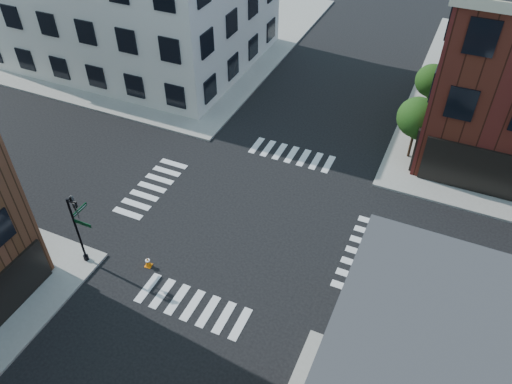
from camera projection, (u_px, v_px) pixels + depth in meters
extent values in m
plane|color=black|center=(250.00, 218.00, 30.18)|extent=(120.00, 120.00, 0.00)
cube|color=gray|center=(149.00, 29.00, 51.04)|extent=(30.00, 30.00, 0.15)
cylinder|color=black|center=(410.00, 147.00, 34.16)|extent=(0.18, 0.18, 1.47)
cylinder|color=black|center=(412.00, 138.00, 33.67)|extent=(0.12, 0.12, 1.47)
sphere|color=#15360E|center=(418.00, 117.00, 32.57)|extent=(2.69, 2.69, 2.69)
sphere|color=#15360E|center=(419.00, 126.00, 32.78)|extent=(1.85, 1.85, 1.85)
cylinder|color=black|center=(425.00, 106.00, 38.33)|extent=(0.18, 0.18, 1.33)
cylinder|color=black|center=(427.00, 98.00, 37.89)|extent=(0.12, 0.12, 1.33)
sphere|color=#15360E|center=(432.00, 80.00, 36.89)|extent=(2.43, 2.43, 2.43)
sphere|color=#15360E|center=(434.00, 88.00, 37.07)|extent=(1.67, 1.67, 1.67)
cylinder|color=black|center=(78.00, 232.00, 26.09)|extent=(0.12, 0.12, 4.60)
cylinder|color=black|center=(86.00, 257.00, 27.41)|extent=(0.28, 0.28, 0.30)
cube|color=#053819|center=(82.00, 223.00, 25.37)|extent=(1.10, 0.03, 0.22)
cube|color=#053819|center=(80.00, 210.00, 25.75)|extent=(0.03, 1.10, 0.22)
imported|color=black|center=(77.00, 210.00, 25.00)|extent=(0.22, 0.18, 1.10)
imported|color=black|center=(73.00, 205.00, 25.31)|extent=(0.18, 0.22, 1.10)
cube|color=silver|center=(504.00, 305.00, 22.50)|extent=(6.88, 3.62, 3.52)
cube|color=maroon|center=(506.00, 332.00, 21.47)|extent=(2.48, 0.34, 0.79)
cube|color=maroon|center=(502.00, 281.00, 23.54)|extent=(2.48, 0.34, 0.79)
cube|color=#ACACAE|center=(404.00, 291.00, 23.87)|extent=(2.58, 2.98, 2.27)
cube|color=black|center=(383.00, 281.00, 23.85)|extent=(0.37, 2.15, 1.02)
cube|color=black|center=(462.00, 321.00, 24.00)|extent=(9.15, 2.23, 0.28)
cylinder|color=black|center=(397.00, 326.00, 23.80)|extent=(1.17, 0.53, 1.13)
cylinder|color=black|center=(401.00, 288.00, 25.52)|extent=(1.17, 0.53, 1.13)
cylinder|color=black|center=(487.00, 348.00, 22.89)|extent=(1.17, 0.53, 1.13)
cylinder|color=black|center=(486.00, 307.00, 24.61)|extent=(1.17, 0.53, 1.13)
cube|color=orange|center=(149.00, 266.00, 27.34)|extent=(0.40, 0.40, 0.04)
cone|color=orange|center=(148.00, 262.00, 27.13)|extent=(0.38, 0.38, 0.67)
cylinder|color=white|center=(147.00, 261.00, 27.06)|extent=(0.26, 0.26, 0.08)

